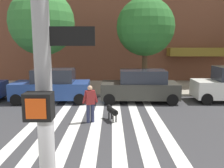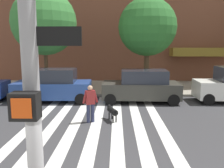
# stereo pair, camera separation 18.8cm
# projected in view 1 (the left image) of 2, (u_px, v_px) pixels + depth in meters

# --- Properties ---
(ground_plane) EXTENTS (160.00, 160.00, 0.00)m
(ground_plane) POSITION_uv_depth(u_px,v_px,m) (93.00, 129.00, 9.58)
(ground_plane) COLOR #353538
(sidewalk_far) EXTENTS (80.00, 6.00, 0.15)m
(sidewalk_far) POSITION_uv_depth(u_px,v_px,m) (102.00, 87.00, 18.52)
(sidewalk_far) COLOR #9B9585
(sidewalk_far) RESTS_ON ground_plane
(crosswalk_stripes) EXTENTS (5.85, 11.56, 0.01)m
(crosswalk_stripes) POSITION_uv_depth(u_px,v_px,m) (96.00, 129.00, 9.58)
(crosswalk_stripes) COLOR silver
(crosswalk_stripes) RESTS_ON ground_plane
(traffic_light_pole) EXTENTS (0.74, 0.46, 5.80)m
(traffic_light_pole) POSITION_uv_depth(u_px,v_px,m) (41.00, 29.00, 2.41)
(traffic_light_pole) COLOR gray
(traffic_light_pole) RESTS_ON sidewalk_near
(parked_car_behind_first) EXTENTS (4.54, 2.14, 1.95)m
(parked_car_behind_first) POSITION_uv_depth(u_px,v_px,m) (52.00, 86.00, 14.06)
(parked_car_behind_first) COLOR navy
(parked_car_behind_first) RESTS_ON ground_plane
(parked_car_third_in_line) EXTENTS (4.53, 2.15, 1.90)m
(parked_car_third_in_line) POSITION_uv_depth(u_px,v_px,m) (141.00, 86.00, 14.05)
(parked_car_third_in_line) COLOR #353630
(parked_car_third_in_line) RESTS_ON ground_plane
(street_tree_nearest) EXTENTS (4.31, 4.31, 6.81)m
(street_tree_nearest) POSITION_uv_depth(u_px,v_px,m) (42.00, 23.00, 15.62)
(street_tree_nearest) COLOR #4C3823
(street_tree_nearest) RESTS_ON sidewalk_far
(street_tree_middle) EXTENTS (3.91, 3.91, 6.35)m
(street_tree_middle) POSITION_uv_depth(u_px,v_px,m) (146.00, 27.00, 15.98)
(street_tree_middle) COLOR #4C3823
(street_tree_middle) RESTS_ON sidewalk_far
(pedestrian_dog_walker) EXTENTS (0.69, 0.36, 1.64)m
(pedestrian_dog_walker) POSITION_uv_depth(u_px,v_px,m) (91.00, 102.00, 10.24)
(pedestrian_dog_walker) COLOR #282D4C
(pedestrian_dog_walker) RESTS_ON ground_plane
(dog_on_leash) EXTENTS (0.55, 1.08, 0.65)m
(dog_on_leash) POSITION_uv_depth(u_px,v_px,m) (112.00, 111.00, 10.57)
(dog_on_leash) COLOR black
(dog_on_leash) RESTS_ON ground_plane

